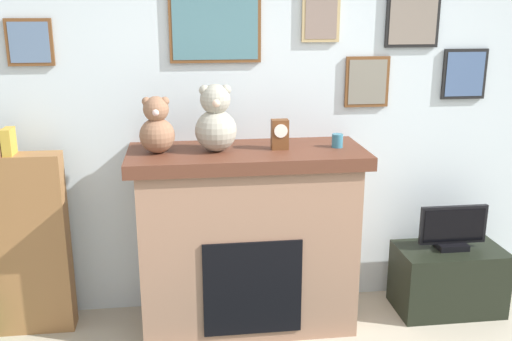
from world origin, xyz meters
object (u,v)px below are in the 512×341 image
at_px(tv_stand, 448,279).
at_px(teddy_bear_tan, 157,128).
at_px(bookshelf, 27,241).
at_px(candle_jar, 337,141).
at_px(fireplace, 247,238).
at_px(television, 453,229).
at_px(teddy_bear_cream, 216,121).
at_px(mantel_clock, 280,134).

relative_size(tv_stand, teddy_bear_tan, 2.08).
bearing_deg(bookshelf, candle_jar, -3.00).
xyz_separation_m(fireplace, television, (1.37, -0.02, -0.01)).
relative_size(television, teddy_bear_cream, 1.13).
bearing_deg(bookshelf, fireplace, -3.48).
relative_size(bookshelf, teddy_bear_cream, 3.35).
distance_m(fireplace, bookshelf, 1.37).
xyz_separation_m(mantel_clock, teddy_bear_tan, (-0.73, 0.00, 0.06)).
bearing_deg(fireplace, television, -0.74).
height_order(fireplace, candle_jar, candle_jar).
bearing_deg(teddy_bear_cream, fireplace, 5.56).
bearing_deg(television, fireplace, 179.26).
bearing_deg(mantel_clock, teddy_bear_cream, 179.91).
distance_m(candle_jar, mantel_clock, 0.36).
distance_m(fireplace, television, 1.37).
bearing_deg(bookshelf, mantel_clock, -3.73).
height_order(bookshelf, television, bookshelf).
distance_m(bookshelf, teddy_bear_tan, 1.11).
xyz_separation_m(television, teddy_bear_cream, (-1.56, -0.00, 0.77)).
relative_size(bookshelf, mantel_clock, 7.39).
bearing_deg(tv_stand, candle_jar, -179.92).
xyz_separation_m(bookshelf, teddy_bear_cream, (1.18, -0.10, 0.75)).
relative_size(bookshelf, tv_stand, 1.92).
bearing_deg(teddy_bear_tan, fireplace, 1.94).
xyz_separation_m(television, mantel_clock, (-1.17, -0.00, 0.68)).
height_order(television, mantel_clock, mantel_clock).
xyz_separation_m(tv_stand, teddy_bear_tan, (-1.91, -0.00, 1.10)).
bearing_deg(bookshelf, teddy_bear_tan, -6.93).
bearing_deg(teddy_bear_cream, bookshelf, 175.09).
distance_m(fireplace, mantel_clock, 0.70).
relative_size(fireplace, bookshelf, 1.07).
height_order(fireplace, television, fireplace).
bearing_deg(mantel_clock, bookshelf, 176.27).
height_order(candle_jar, mantel_clock, mantel_clock).
xyz_separation_m(tv_stand, candle_jar, (-0.81, -0.00, 0.99)).
distance_m(television, mantel_clock, 1.36).
bearing_deg(fireplace, tv_stand, -0.69).
distance_m(mantel_clock, teddy_bear_tan, 0.74).
height_order(fireplace, bookshelf, bookshelf).
bearing_deg(television, candle_jar, 179.99).
relative_size(fireplace, teddy_bear_tan, 4.27).
bearing_deg(teddy_bear_cream, television, 0.01).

